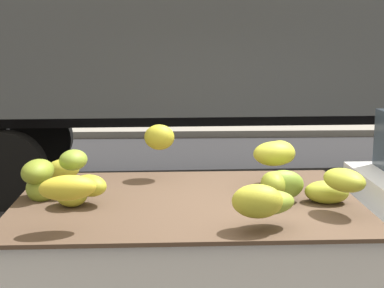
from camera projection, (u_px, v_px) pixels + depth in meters
curb_strip at (208, 132)px, 13.25m from camera, size 80.00×0.80×0.16m
semi_trailer at (252, 22)px, 8.60m from camera, size 12.07×2.92×3.95m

